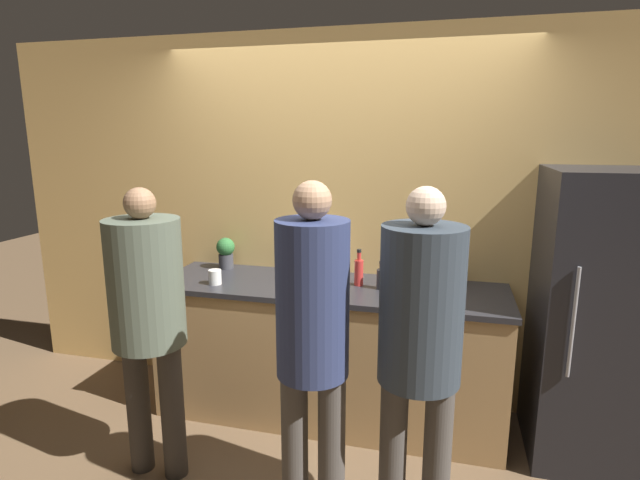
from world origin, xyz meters
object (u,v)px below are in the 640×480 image
fruit_bowl (314,271)px  bottle_amber (419,269)px  person_right (420,336)px  bottle_red (359,271)px  bottle_dark (381,278)px  person_center (313,335)px  potted_plant (226,252)px  utensil_crock (449,273)px  person_left (147,306)px  cup_white (215,277)px  refrigerator (592,317)px

fruit_bowl → bottle_amber: (0.71, 0.08, 0.04)m
person_right → fruit_bowl: 1.33m
bottle_red → bottle_dark: bearing=-14.9°
person_center → person_right: 0.48m
potted_plant → bottle_dark: bearing=-10.1°
person_right → bottle_red: size_ratio=7.00×
person_center → fruit_bowl: (-0.31, 1.15, -0.03)m
person_center → bottle_dark: 1.03m
bottle_amber → utensil_crock: bearing=0.3°
person_left → potted_plant: bearing=91.7°
fruit_bowl → bottle_amber: bottle_amber is taller
bottle_red → person_left: bearing=-138.5°
utensil_crock → cup_white: 1.55m
utensil_crock → bottle_dark: (-0.42, -0.21, -0.00)m
fruit_bowl → bottle_red: bearing=-15.2°
utensil_crock → bottle_red: size_ratio=1.06×
bottle_red → potted_plant: bottle_red is taller
refrigerator → bottle_dark: (-1.24, 0.01, 0.14)m
refrigerator → utensil_crock: refrigerator is taller
fruit_bowl → cup_white: bearing=-152.8°
fruit_bowl → potted_plant: (-0.69, 0.08, 0.07)m
refrigerator → cup_white: 2.32m
person_left → bottle_dark: size_ratio=8.92×
bottle_amber → bottle_dark: bottle_amber is taller
person_right → cup_white: person_right is taller
person_center → bottle_amber: size_ratio=7.25×
bottle_amber → bottle_red: bearing=-156.2°
utensil_crock → bottle_amber: size_ratio=1.08×
person_left → bottle_dark: 1.42m
bottle_amber → bottle_dark: (-0.23, -0.21, -0.02)m
cup_white → utensil_crock: bearing=14.4°
utensil_crock → bottle_dark: 0.47m
person_right → bottle_red: bearing=114.9°
refrigerator → fruit_bowl: bearing=175.3°
person_right → bottle_dark: bearing=107.8°
person_center → potted_plant: size_ratio=7.48×
person_left → person_center: person_center is taller
refrigerator → cup_white: bearing=-175.9°
person_center → cup_white: (-0.90, 0.84, -0.03)m
bottle_red → bottle_amber: bearing=23.8°
utensil_crock → bottle_dark: utensil_crock is taller
person_right → cup_white: bearing=151.1°
refrigerator → person_center: refrigerator is taller
fruit_bowl → utensil_crock: (0.90, 0.08, 0.02)m
person_center → bottle_dark: bearing=80.2°
bottle_amber → bottle_dark: bearing=-137.3°
person_right → bottle_dark: size_ratio=9.22×
bottle_red → cup_white: size_ratio=2.50×
person_left → potted_plant: size_ratio=7.15×
fruit_bowl → bottle_dark: bottle_dark is taller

